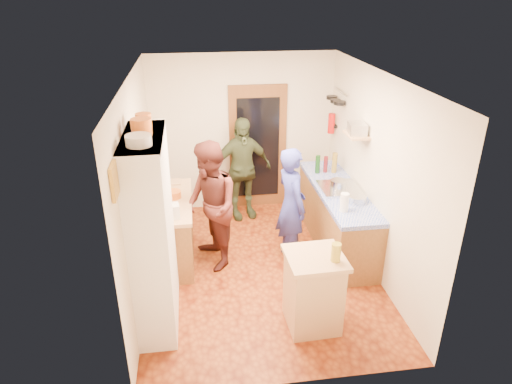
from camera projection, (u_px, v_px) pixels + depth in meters
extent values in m
cube|color=#924417|center=(260.00, 268.00, 6.26)|extent=(3.00, 4.00, 0.02)
cube|color=silver|center=(261.00, 75.00, 5.17)|extent=(3.00, 4.00, 0.02)
cube|color=beige|center=(243.00, 133.00, 7.52)|extent=(3.00, 0.02, 2.60)
cube|color=beige|center=(296.00, 273.00, 3.91)|extent=(3.00, 0.02, 2.60)
cube|color=beige|center=(138.00, 188.00, 5.52)|extent=(0.02, 4.00, 2.60)
cube|color=beige|center=(376.00, 175.00, 5.91)|extent=(0.02, 4.00, 2.60)
cube|color=brown|center=(258.00, 148.00, 7.62)|extent=(0.95, 0.06, 2.10)
cube|color=black|center=(258.00, 148.00, 7.59)|extent=(0.70, 0.02, 1.70)
cube|color=white|center=(153.00, 234.00, 4.91)|extent=(0.40, 1.20, 2.20)
cube|color=white|center=(142.00, 138.00, 4.46)|extent=(0.40, 1.14, 0.04)
cylinder|color=white|center=(139.00, 140.00, 4.17)|extent=(0.24, 0.24, 0.10)
cylinder|color=orange|center=(141.00, 127.00, 4.45)|extent=(0.20, 0.20, 0.16)
cylinder|color=orange|center=(144.00, 120.00, 4.69)|extent=(0.16, 0.16, 0.15)
cube|color=brown|center=(170.00, 231.00, 6.33)|extent=(0.60, 1.40, 0.85)
cube|color=tan|center=(168.00, 202.00, 6.14)|extent=(0.64, 1.44, 0.05)
cube|color=white|center=(170.00, 212.00, 5.63)|extent=(0.26, 0.19, 0.18)
cylinder|color=white|center=(163.00, 201.00, 5.92)|extent=(0.16, 0.16, 0.16)
cylinder|color=orange|center=(173.00, 194.00, 6.19)|extent=(0.26, 0.26, 0.10)
cube|color=tan|center=(170.00, 182.00, 6.65)|extent=(0.31, 0.23, 0.02)
cube|color=brown|center=(336.00, 218.00, 6.68)|extent=(0.60, 2.20, 0.84)
cube|color=#0826BA|center=(338.00, 190.00, 6.50)|extent=(0.62, 2.22, 0.06)
cube|color=silver|center=(340.00, 188.00, 6.44)|extent=(0.55, 0.58, 0.04)
cylinder|color=silver|center=(338.00, 185.00, 6.32)|extent=(0.22, 0.22, 0.14)
cylinder|color=#143F14|center=(318.00, 164.00, 6.96)|extent=(0.09, 0.09, 0.28)
cylinder|color=#591419|center=(326.00, 164.00, 6.99)|extent=(0.07, 0.07, 0.25)
cylinder|color=olive|center=(335.00, 163.00, 6.97)|extent=(0.09, 0.09, 0.31)
cylinder|color=white|center=(344.00, 202.00, 5.79)|extent=(0.13, 0.13, 0.24)
cylinder|color=silver|center=(357.00, 199.00, 6.05)|extent=(0.31, 0.31, 0.10)
cube|color=tan|center=(313.00, 293.00, 5.06)|extent=(0.57, 0.57, 0.86)
cube|color=tan|center=(315.00, 258.00, 4.87)|extent=(0.64, 0.64, 0.05)
cube|color=white|center=(309.00, 255.00, 4.90)|extent=(0.36, 0.29, 0.02)
cylinder|color=#AD9E2D|center=(336.00, 252.00, 4.74)|extent=(0.11, 0.11, 0.20)
cylinder|color=silver|center=(340.00, 92.00, 6.96)|extent=(0.02, 0.65, 0.02)
cylinder|color=black|center=(339.00, 103.00, 6.85)|extent=(0.18, 0.18, 0.05)
cylinder|color=black|center=(335.00, 101.00, 7.04)|extent=(0.16, 0.16, 0.05)
cylinder|color=black|center=(332.00, 97.00, 7.21)|extent=(0.17, 0.17, 0.05)
cube|color=tan|center=(356.00, 135.00, 6.13)|extent=(0.26, 0.42, 0.03)
cube|color=silver|center=(357.00, 128.00, 6.09)|extent=(0.26, 0.33, 0.15)
cube|color=black|center=(335.00, 126.00, 7.37)|extent=(0.06, 0.10, 0.04)
cylinder|color=red|center=(331.00, 123.00, 7.34)|extent=(0.11, 0.11, 0.32)
cube|color=gold|center=(114.00, 181.00, 3.82)|extent=(0.03, 0.25, 0.30)
imported|color=#2E3490|center=(294.00, 205.00, 6.18)|extent=(0.52, 0.67, 1.63)
imported|color=#491E19|center=(211.00, 205.00, 6.05)|extent=(0.87, 1.00, 1.76)
imported|color=#343E25|center=(242.00, 169.00, 7.32)|extent=(1.05, 0.61, 1.69)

